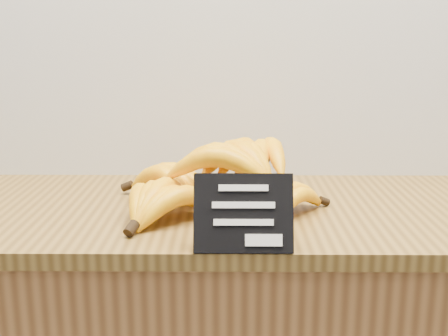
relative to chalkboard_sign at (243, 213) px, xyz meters
The scene contains 3 objects.
counter_top 0.26m from the chalkboard_sign, 97.60° to the left, with size 1.49×0.54×0.03m, color brown.
chalkboard_sign is the anchor object (origin of this frame).
banana_pile 0.23m from the chalkboard_sign, 103.19° to the left, with size 0.46×0.38×0.13m.
Camera 1 is at (-0.11, 1.64, 1.27)m, focal length 45.00 mm.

